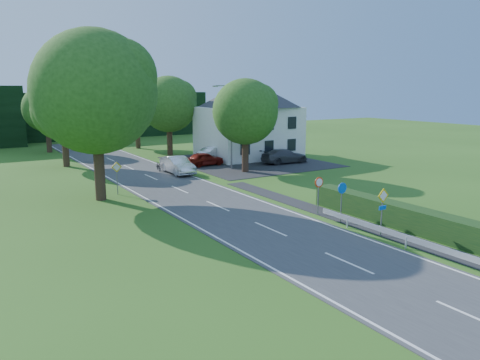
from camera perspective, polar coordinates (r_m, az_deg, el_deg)
ground at (r=18.34m, az=26.77°, el=-14.91°), size 160.00×160.00×0.00m
road at (r=32.64m, az=-4.46°, el=-2.47°), size 7.00×80.00×0.04m
parking_pad at (r=49.60m, az=0.97°, el=2.26°), size 14.00×16.00×0.04m
line_edge_left at (r=31.33m, az=-9.75°, el=-3.14°), size 0.12×80.00×0.01m
line_edge_right at (r=34.20m, az=0.38°, el=-1.77°), size 0.12×80.00×0.01m
line_centre at (r=32.63m, az=-4.46°, el=-2.43°), size 0.12×80.00×0.01m
tree_main at (r=33.38m, az=-17.12°, el=7.45°), size 9.40×9.40×11.64m
tree_left_far at (r=49.27m, az=-20.70°, el=6.48°), size 7.00×7.00×8.58m
tree_right_far at (r=54.72m, az=-8.65°, el=7.73°), size 7.40×7.40×9.09m
tree_left_back at (r=61.16m, az=-22.45°, el=6.89°), size 6.60×6.60×8.07m
tree_right_back at (r=61.85m, az=-12.43°, el=7.27°), size 6.20×6.20×7.56m
tree_right_mid at (r=43.04m, az=0.65°, el=6.62°), size 7.00×7.00×8.58m
treeline_right at (r=77.67m, az=-15.00°, el=7.69°), size 30.00×5.00×7.00m
house_white at (r=52.71m, az=1.05°, el=7.58°), size 10.60×8.40×8.60m
streetlight at (r=44.50m, az=-1.21°, el=6.99°), size 2.03×0.18×8.00m
sign_priority_right at (r=25.50m, az=17.00°, el=-2.71°), size 0.78×0.09×2.59m
sign_roundabout at (r=27.53m, az=12.31°, el=-1.74°), size 0.64×0.08×2.37m
sign_speed_limit at (r=28.94m, az=9.59°, el=-0.82°), size 0.64×0.11×2.37m
sign_priority_left at (r=35.19m, az=-14.79°, el=1.01°), size 0.78×0.09×2.44m
moving_car at (r=42.78m, az=-7.63°, el=1.81°), size 1.68×4.75×1.56m
motorcycle at (r=44.59m, az=-9.90°, el=1.71°), size 0.96×1.85×0.92m
parked_car_red at (r=46.93m, az=-4.36°, el=2.58°), size 4.10×1.97×1.35m
parked_car_silver_a at (r=50.14m, az=-2.79°, el=3.25°), size 4.91×2.64×1.54m
parked_car_grey at (r=48.59m, az=5.45°, el=2.92°), size 5.17×2.33×1.47m
parasol at (r=50.73m, az=0.45°, el=3.45°), size 2.46×2.48×1.70m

